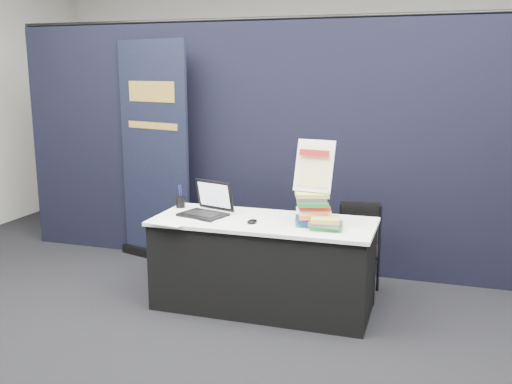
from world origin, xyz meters
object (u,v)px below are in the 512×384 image
(display_table, at_px, (263,264))
(book_stack_short, at_px, (326,223))
(stacking_chair, at_px, (357,245))
(pullup_banner, at_px, (155,166))
(book_stack_tall, at_px, (312,209))
(info_sign, at_px, (314,167))
(laptop, at_px, (205,207))

(display_table, bearing_deg, book_stack_short, -13.04)
(stacking_chair, bearing_deg, pullup_banner, 165.73)
(book_stack_tall, height_order, info_sign, info_sign)
(laptop, distance_m, pullup_banner, 1.24)
(book_stack_tall, bearing_deg, stacking_chair, 61.99)
(laptop, distance_m, book_stack_tall, 0.93)
(display_table, relative_size, pullup_banner, 0.80)
(info_sign, bearing_deg, display_table, -171.36)
(display_table, height_order, pullup_banner, pullup_banner)
(book_stack_tall, distance_m, book_stack_short, 0.18)
(pullup_banner, distance_m, stacking_chair, 2.22)
(display_table, xyz_separation_m, info_sign, (0.41, -0.00, 0.84))
(book_stack_tall, xyz_separation_m, book_stack_short, (0.13, -0.09, -0.08))
(book_stack_tall, height_order, stacking_chair, book_stack_tall)
(book_stack_short, bearing_deg, display_table, 166.96)
(info_sign, bearing_deg, book_stack_tall, -80.99)
(laptop, relative_size, pullup_banner, 0.19)
(stacking_chair, bearing_deg, display_table, -148.99)
(display_table, height_order, info_sign, info_sign)
(display_table, relative_size, stacking_chair, 2.22)
(info_sign, bearing_deg, pullup_banner, 163.93)
(laptop, relative_size, book_stack_short, 1.84)
(laptop, bearing_deg, info_sign, 15.54)
(laptop, distance_m, book_stack_short, 1.07)
(laptop, bearing_deg, pullup_banner, 154.08)
(display_table, height_order, book_stack_short, book_stack_short)
(info_sign, xyz_separation_m, pullup_banner, (-1.83, 0.86, -0.22))
(pullup_banner, bearing_deg, book_stack_short, -9.44)
(laptop, xyz_separation_m, pullup_banner, (-0.90, 0.84, 0.18))
(book_stack_short, xyz_separation_m, pullup_banner, (-1.96, 0.98, 0.20))
(laptop, xyz_separation_m, book_stack_short, (1.06, -0.14, -0.02))
(book_stack_tall, height_order, pullup_banner, pullup_banner)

